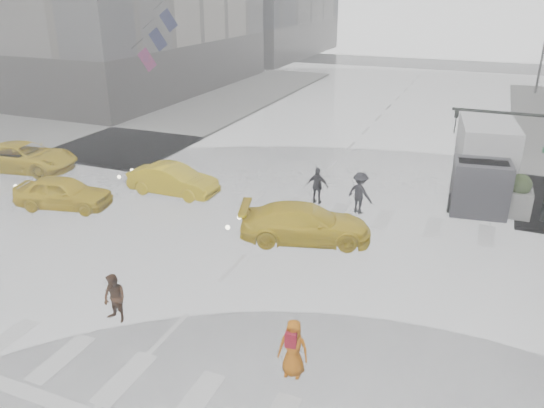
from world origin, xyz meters
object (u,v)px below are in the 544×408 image
at_px(traffic_signal_pole, 528,145).
at_px(box_truck, 484,160).
at_px(pedestrian_brown, 115,298).
at_px(pedestrian_orange, 293,348).
at_px(taxi_front, 63,193).
at_px(taxi_mid, 173,180).

distance_m(traffic_signal_pole, box_truck, 3.10).
relative_size(pedestrian_brown, pedestrian_orange, 0.96).
bearing_deg(taxi_front, traffic_signal_pole, -84.59).
height_order(pedestrian_orange, taxi_front, pedestrian_orange).
height_order(pedestrian_orange, taxi_mid, pedestrian_orange).
relative_size(pedestrian_orange, taxi_mid, 0.37).
xyz_separation_m(pedestrian_brown, box_truck, (9.21, 14.35, 1.01)).
distance_m(pedestrian_orange, taxi_mid, 13.31).
xyz_separation_m(pedestrian_brown, pedestrian_orange, (5.48, -0.20, 0.04)).
xyz_separation_m(pedestrian_orange, taxi_front, (-12.89, 6.26, -0.08)).
bearing_deg(traffic_signal_pole, pedestrian_brown, -131.59).
distance_m(taxi_front, box_truck, 18.59).
distance_m(pedestrian_brown, pedestrian_orange, 5.49).
relative_size(pedestrian_brown, taxi_front, 0.36).
relative_size(traffic_signal_pole, taxi_front, 1.09).
bearing_deg(pedestrian_orange, pedestrian_brown, 170.60).
height_order(traffic_signal_pole, pedestrian_orange, traffic_signal_pole).
height_order(traffic_signal_pole, pedestrian_brown, traffic_signal_pole).
bearing_deg(box_truck, taxi_front, -160.64).
bearing_deg(traffic_signal_pole, taxi_front, -161.65).
distance_m(traffic_signal_pole, taxi_mid, 15.08).
relative_size(traffic_signal_pole, pedestrian_orange, 2.90).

